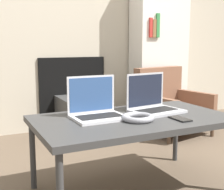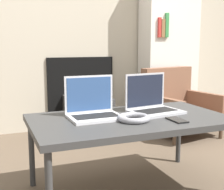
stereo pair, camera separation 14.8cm
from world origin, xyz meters
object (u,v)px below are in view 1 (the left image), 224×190
object	(u,v)px
laptop_left	(96,109)
tv	(81,115)
laptop_right	(153,103)
phone	(180,119)
armchair	(169,103)
headphones	(138,118)

from	to	relation	value
laptop_left	tv	bearing A→B (deg)	72.97
laptop_left	laptop_right	bearing A→B (deg)	-1.16
phone	tv	bearing A→B (deg)	92.38
armchair	headphones	bearing A→B (deg)	-144.30
laptop_right	phone	world-z (taller)	laptop_right
phone	tv	world-z (taller)	phone
phone	laptop_right	bearing A→B (deg)	93.82
tv	laptop_left	bearing A→B (deg)	-105.94
laptop_left	tv	xyz separation A→B (m)	(0.36, 1.25, -0.34)
laptop_right	phone	xyz separation A→B (m)	(0.02, -0.27, -0.05)
laptop_right	armchair	distance (m)	1.25
laptop_left	laptop_right	xyz separation A→B (m)	(0.40, -0.00, 0.00)
phone	tv	distance (m)	1.55
tv	armchair	distance (m)	0.92
laptop_left	headphones	world-z (taller)	laptop_left
laptop_right	headphones	bearing A→B (deg)	-149.15
laptop_right	armchair	bearing A→B (deg)	40.20
phone	armchair	size ratio (longest dim) A/B	0.20
laptop_left	headphones	size ratio (longest dim) A/B	1.66
headphones	armchair	size ratio (longest dim) A/B	0.26
armchair	laptop_left	bearing A→B (deg)	-154.05
laptop_right	phone	size ratio (longest dim) A/B	2.40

